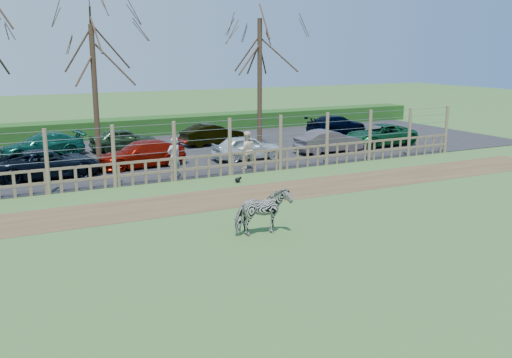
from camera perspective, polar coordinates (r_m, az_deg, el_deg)
name	(u,v)px	position (r m, az deg, el deg)	size (l,w,h in m)	color
ground	(264,235)	(16.87, 0.78, -5.67)	(120.00, 120.00, 0.00)	olive
dirt_strip	(207,200)	(20.80, -4.94, -2.12)	(34.00, 2.80, 0.01)	brown
asphalt	(135,155)	(30.11, -12.05, 2.33)	(44.00, 13.00, 0.04)	#232326
hedge	(105,129)	(36.77, -14.90, 4.88)	(46.00, 2.00, 1.10)	#1E4716
fence	(175,162)	(23.83, -8.11, 1.69)	(30.16, 0.16, 2.50)	brown
tree_mid	(93,60)	(28.22, -15.98, 11.35)	(4.80, 4.80, 6.83)	#3D2B1E
tree_right	(260,52)	(31.65, 0.37, 12.61)	(4.80, 4.80, 7.35)	#3D2B1E
zebra	(263,212)	(16.74, 0.66, -3.33)	(0.75, 1.64, 1.39)	gray
visitor_a	(174,157)	(24.44, -8.21, 2.19)	(0.63, 0.41, 1.72)	silver
visitor_b	(246,150)	(25.82, -0.97, 2.89)	(0.84, 0.65, 1.72)	beige
crow	(238,180)	(23.47, -1.82, -0.08)	(0.29, 0.22, 0.24)	black
car_2	(49,163)	(25.72, -20.01, 1.48)	(1.99, 4.32, 1.20)	black
car_3	(141,154)	(26.91, -11.39, 2.48)	(1.68, 4.13, 1.20)	maroon
car_4	(247,147)	(28.16, -0.91, 3.18)	(1.42, 3.52, 1.20)	silver
car_5	(329,141)	(30.29, 7.27, 3.76)	(1.27, 3.64, 1.20)	#60555D
car_6	(380,135)	(33.04, 12.26, 4.32)	(1.99, 4.32, 1.20)	#0E4A24
car_9	(42,145)	(30.73, -20.60, 3.17)	(1.68, 4.13, 1.20)	#0D4C3A
car_10	(123,139)	(31.50, -13.12, 3.88)	(1.42, 3.52, 1.20)	#264023
car_11	(212,134)	(32.62, -4.39, 4.47)	(1.27, 3.64, 1.20)	black
car_13	(337,125)	(37.10, 8.07, 5.39)	(1.68, 4.13, 1.20)	black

